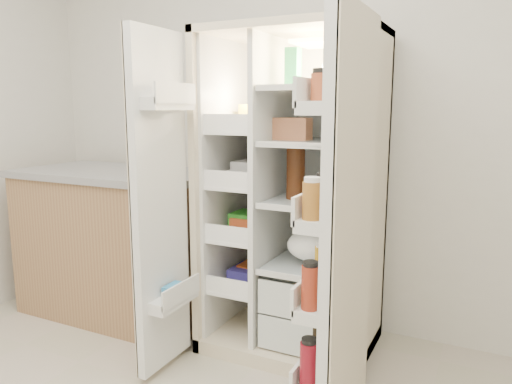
% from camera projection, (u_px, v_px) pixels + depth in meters
% --- Properties ---
extents(wall_back, '(4.00, 0.02, 2.70)m').
position_uv_depth(wall_back, '(307.00, 113.00, 3.03)').
color(wall_back, silver).
rests_on(wall_back, floor).
extents(refrigerator, '(0.92, 0.70, 1.80)m').
position_uv_depth(refrigerator, '(298.00, 220.00, 2.79)').
color(refrigerator, beige).
rests_on(refrigerator, floor).
extents(freezer_door, '(0.15, 0.40, 1.72)m').
position_uv_depth(freezer_door, '(161.00, 206.00, 2.46)').
color(freezer_door, silver).
rests_on(freezer_door, floor).
extents(fridge_door, '(0.17, 0.58, 1.72)m').
position_uv_depth(fridge_door, '(344.00, 235.00, 1.95)').
color(fridge_door, silver).
rests_on(fridge_door, floor).
extents(kitchen_counter, '(1.35, 0.72, 0.98)m').
position_uv_depth(kitchen_counter, '(121.00, 242.00, 3.25)').
color(kitchen_counter, '#95734A').
rests_on(kitchen_counter, floor).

